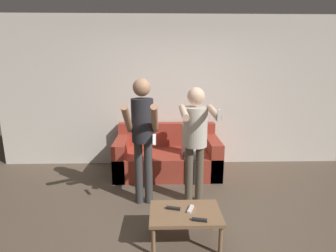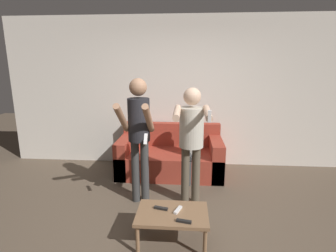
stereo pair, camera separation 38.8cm
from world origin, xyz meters
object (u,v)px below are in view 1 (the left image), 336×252
Objects in this scene: person_seated at (190,142)px; remote_far at (173,208)px; coffee_table at (185,215)px; person_standing_left at (143,129)px; couch at (167,157)px; remote_near at (199,220)px; remote_mid at (191,209)px; person_standing_right at (195,133)px.

person_seated is 7.40× the size of remote_far.
person_standing_left is at bearing 120.86° from coffee_table.
coffee_table is at bearing -85.53° from couch.
person_standing_left is 1.08m from remote_far.
remote_near is 0.33m from remote_far.
couch is 2.36× the size of coffee_table.
remote_mid is at bearing 28.58° from coffee_table.
remote_near reaches higher than coffee_table.
person_standing_right is at bearing -72.15° from couch.
coffee_table is 4.81× the size of remote_far.
person_standing_right is 1.38× the size of person_seated.
person_seated reaches higher than remote_mid.
coffee_table is 4.86× the size of remote_mid.
person_seated is at bearing 82.24° from coffee_table.
remote_near is (0.12, -0.17, 0.05)m from coffee_table.
person_standing_left reaches higher than coffee_table.
remote_near is at bearing -58.21° from person_standing_left.
person_standing_right is 0.91m from person_seated.
remote_near is at bearing -53.98° from coffee_table.
person_seated reaches higher than couch.
coffee_table is at bearing -22.40° from remote_far.
couch is 1.82m from remote_far.
couch is 11.48× the size of remote_mid.
person_standing_left is at bearing -107.85° from couch.
couch reaches higher than remote_far.
person_standing_right is at bearing 85.80° from remote_near.
person_standing_left is at bearing 115.42° from remote_far.
person_seated is (0.71, 0.83, -0.42)m from person_standing_left.
couch reaches higher than remote_near.
person_standing_right reaches higher than remote_mid.
coffee_table is (-0.22, -1.64, -0.31)m from person_seated.
person_standing_right is at bearing 76.54° from coffee_table.
remote_near is at bearing -71.99° from remote_mid.
person_seated is at bearing 86.80° from remote_near.
remote_mid is at bearing -6.20° from remote_far.
coffee_table is 0.14m from remote_far.
person_standing_right is 1.08m from coffee_table.
coffee_table is at bearing -59.14° from person_standing_left.
remote_near is (0.27, -2.04, 0.09)m from couch.
remote_far is (-0.35, -1.59, -0.26)m from person_seated.
person_seated reaches higher than remote_far.
person_standing_left is 1.34m from remote_near.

